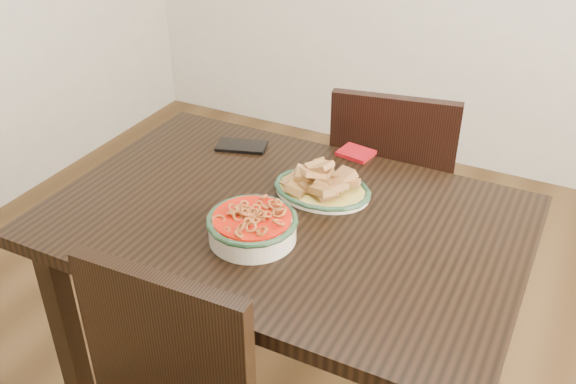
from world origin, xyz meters
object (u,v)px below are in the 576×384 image
at_px(chair_far, 392,185).
at_px(smartphone, 241,146).
at_px(dining_table, 285,242).
at_px(fish_plate, 322,180).
at_px(noodle_bowl, 252,224).

bearing_deg(chair_far, smartphone, 35.10).
bearing_deg(dining_table, smartphone, 136.83).
height_order(chair_far, fish_plate, chair_far).
bearing_deg(chair_far, noodle_bowl, 71.49).
distance_m(chair_far, smartphone, 0.61).
bearing_deg(noodle_bowl, fish_plate, 76.25).
xyz_separation_m(dining_table, chair_far, (0.09, 0.68, -0.16)).
height_order(fish_plate, noodle_bowl, fish_plate).
distance_m(dining_table, chair_far, 0.71).
relative_size(dining_table, smartphone, 8.12).
xyz_separation_m(chair_far, smartphone, (-0.39, -0.40, 0.26)).
xyz_separation_m(chair_far, noodle_bowl, (-0.11, -0.82, 0.29)).
xyz_separation_m(dining_table, smartphone, (-0.30, 0.28, 0.10)).
height_order(fish_plate, smartphone, fish_plate).
bearing_deg(smartphone, chair_far, 28.55).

